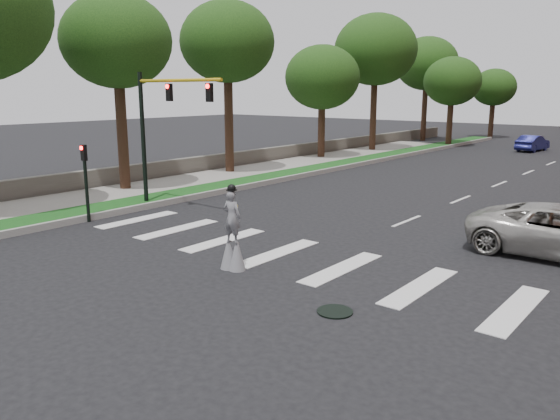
# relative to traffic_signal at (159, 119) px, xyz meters

# --- Properties ---
(ground_plane) EXTENTS (160.00, 160.00, 0.00)m
(ground_plane) POSITION_rel_traffic_signal_xyz_m (9.78, -3.00, -4.15)
(ground_plane) COLOR black
(ground_plane) RESTS_ON ground
(grass_median) EXTENTS (2.00, 60.00, 0.25)m
(grass_median) POSITION_rel_traffic_signal_xyz_m (-1.72, 17.00, -4.03)
(grass_median) COLOR #134315
(grass_median) RESTS_ON ground
(median_curb) EXTENTS (0.20, 60.00, 0.28)m
(median_curb) POSITION_rel_traffic_signal_xyz_m (-0.67, 17.00, -4.01)
(median_curb) COLOR gray
(median_curb) RESTS_ON ground
(sidewalk_left) EXTENTS (4.00, 60.00, 0.18)m
(sidewalk_left) POSITION_rel_traffic_signal_xyz_m (-4.72, 7.00, -4.06)
(sidewalk_left) COLOR gray
(sidewalk_left) RESTS_ON ground
(stone_wall) EXTENTS (0.50, 56.00, 1.10)m
(stone_wall) POSITION_rel_traffic_signal_xyz_m (-7.22, 19.00, -3.60)
(stone_wall) COLOR #545048
(stone_wall) RESTS_ON ground
(manhole) EXTENTS (0.90, 0.90, 0.04)m
(manhole) POSITION_rel_traffic_signal_xyz_m (12.78, -5.00, -4.13)
(manhole) COLOR black
(manhole) RESTS_ON ground
(traffic_signal) EXTENTS (5.30, 0.23, 6.20)m
(traffic_signal) POSITION_rel_traffic_signal_xyz_m (0.00, 0.00, 0.00)
(traffic_signal) COLOR black
(traffic_signal) RESTS_ON ground
(secondary_signal) EXTENTS (0.25, 0.21, 3.23)m
(secondary_signal) POSITION_rel_traffic_signal_xyz_m (-0.52, -3.50, -2.20)
(secondary_signal) COLOR black
(secondary_signal) RESTS_ON ground
(stilt_performer) EXTENTS (0.84, 0.56, 2.66)m
(stilt_performer) POSITION_rel_traffic_signal_xyz_m (8.49, -4.17, -3.14)
(stilt_performer) COLOR black
(stilt_performer) RESTS_ON ground
(car_mid) EXTENTS (1.98, 4.51, 1.44)m
(car_mid) POSITION_rel_traffic_signal_xyz_m (6.26, 37.12, -3.43)
(car_mid) COLOR navy
(car_mid) RESTS_ON ground
(tree_1) EXTENTS (5.69, 5.69, 10.30)m
(tree_1) POSITION_rel_traffic_signal_xyz_m (-5.30, 1.72, 3.67)
(tree_1) COLOR black
(tree_1) RESTS_ON ground
(tree_2) EXTENTS (5.97, 5.97, 10.91)m
(tree_2) POSITION_rel_traffic_signal_xyz_m (-5.34, 9.89, 4.16)
(tree_2) COLOR black
(tree_2) RESTS_ON ground
(tree_3) EXTENTS (5.86, 5.86, 8.88)m
(tree_3) POSITION_rel_traffic_signal_xyz_m (-5.36, 20.40, 2.20)
(tree_3) COLOR black
(tree_3) RESTS_ON ground
(tree_4) EXTENTS (7.20, 7.20, 11.91)m
(tree_4) POSITION_rel_traffic_signal_xyz_m (-4.89, 27.75, 4.66)
(tree_4) COLOR black
(tree_4) RESTS_ON ground
(tree_5) EXTENTS (6.61, 6.61, 10.99)m
(tree_5) POSITION_rel_traffic_signal_xyz_m (-6.01, 40.80, 3.99)
(tree_5) COLOR black
(tree_5) RESTS_ON ground
(tree_6) EXTENTS (5.45, 5.45, 8.57)m
(tree_6) POSITION_rel_traffic_signal_xyz_m (-1.35, 36.49, 2.06)
(tree_6) COLOR black
(tree_6) RESTS_ON ground
(tree_7) EXTENTS (4.91, 4.91, 7.83)m
(tree_7) POSITION_rel_traffic_signal_xyz_m (-1.49, 49.09, 1.54)
(tree_7) COLOR black
(tree_7) RESTS_ON ground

